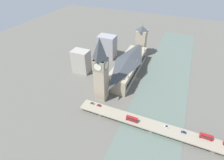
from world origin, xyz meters
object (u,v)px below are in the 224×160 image
at_px(car_northbound_lead, 99,105).
at_px(car_northbound_mid, 184,132).
at_px(double_decker_bus_lead, 132,119).
at_px(car_southbound_lead, 166,127).
at_px(clock_tower, 101,70).
at_px(car_northbound_tail, 92,103).
at_px(double_decker_bus_rear, 206,137).
at_px(road_bridge, 152,126).
at_px(victoria_tower, 141,41).
at_px(parliament_hall, 128,65).

xyz_separation_m(car_northbound_lead, car_northbound_mid, (-80.96, 0.86, -0.01)).
relative_size(double_decker_bus_lead, car_southbound_lead, 2.75).
bearing_deg(clock_tower, car_southbound_lead, 166.07).
distance_m(car_northbound_lead, car_northbound_tail, 7.74).
height_order(double_decker_bus_rear, car_northbound_mid, double_decker_bus_rear).
height_order(road_bridge, double_decker_bus_rear, double_decker_bus_rear).
height_order(road_bridge, car_northbound_lead, car_northbound_lead).
distance_m(victoria_tower, road_bridge, 143.73).
height_order(parliament_hall, car_northbound_tail, parliament_hall).
distance_m(clock_tower, car_southbound_lead, 79.99).
height_order(clock_tower, car_southbound_lead, clock_tower).
bearing_deg(car_southbound_lead, double_decker_bus_rear, -178.73).
relative_size(road_bridge, car_southbound_lead, 36.33).
bearing_deg(clock_tower, car_northbound_lead, 106.70).
xyz_separation_m(parliament_hall, double_decker_bus_lead, (-30.25, 79.01, -5.05)).
height_order(parliament_hall, car_southbound_lead, parliament_hall).
distance_m(road_bridge, car_northbound_lead, 54.64).
relative_size(double_decker_bus_lead, car_northbound_mid, 2.50).
bearing_deg(car_northbound_tail, double_decker_bus_rear, -179.89).
bearing_deg(double_decker_bus_rear, victoria_tower, -54.72).
bearing_deg(double_decker_bus_lead, double_decker_bus_rear, -174.57).
xyz_separation_m(parliament_hall, car_northbound_lead, (5.85, 73.27, -7.02)).
distance_m(victoria_tower, car_northbound_tail, 132.60).
xyz_separation_m(double_decker_bus_rear, car_northbound_mid, (17.20, 1.01, -1.85)).
bearing_deg(car_northbound_lead, car_northbound_mid, 179.39).
distance_m(parliament_hall, car_southbound_lead, 95.72).
relative_size(parliament_hall, car_northbound_mid, 21.45).
xyz_separation_m(car_northbound_lead, car_southbound_lead, (-66.37, 0.55, -0.03)).
height_order(victoria_tower, car_southbound_lead, victoria_tower).
relative_size(victoria_tower, double_decker_bus_rear, 4.82).
bearing_deg(car_northbound_tail, clock_tower, -98.51).
bearing_deg(car_southbound_lead, car_northbound_lead, -0.48).
bearing_deg(car_northbound_mid, car_southbound_lead, -1.22).
bearing_deg(car_southbound_lead, parliament_hall, -50.65).
distance_m(car_northbound_mid, car_northbound_tail, 88.70).
bearing_deg(double_decker_bus_rear, car_northbound_tail, 0.11).
relative_size(clock_tower, double_decker_bus_lead, 6.46).
relative_size(car_northbound_lead, car_northbound_tail, 0.94).
height_order(car_northbound_lead, car_southbound_lead, car_northbound_lead).
bearing_deg(double_decker_bus_lead, victoria_tower, -77.48).
relative_size(parliament_hall, car_northbound_lead, 21.03).
xyz_separation_m(double_decker_bus_lead, car_northbound_mid, (-44.86, -4.88, -1.98)).
bearing_deg(clock_tower, parliament_hall, -101.10).
xyz_separation_m(double_decker_bus_lead, car_northbound_lead, (36.10, -5.74, -1.97)).
xyz_separation_m(parliament_hall, victoria_tower, (0.06, -57.44, 10.28)).
height_order(clock_tower, car_northbound_tail, clock_tower).
bearing_deg(parliament_hall, car_northbound_tail, 79.50).
xyz_separation_m(double_decker_bus_rear, car_northbound_tail, (105.90, 0.21, -1.86)).
bearing_deg(clock_tower, double_decker_bus_lead, 150.93).
xyz_separation_m(double_decker_bus_rear, car_southbound_lead, (31.79, 0.70, -1.87)).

